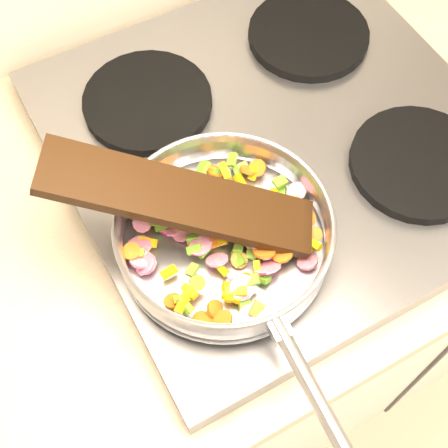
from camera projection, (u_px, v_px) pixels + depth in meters
cooktop at (277, 143)px, 0.91m from camera, size 0.60×0.60×0.04m
grate_fl at (242, 251)px, 0.79m from camera, size 0.19×0.19×0.02m
grate_fr at (418, 163)px, 0.86m from camera, size 0.19×0.19×0.02m
grate_bl at (148, 101)px, 0.91m from camera, size 0.19×0.19×0.02m
grate_br at (308, 35)px, 0.98m from camera, size 0.19×0.19×0.02m
saute_pan at (225, 234)px, 0.76m from camera, size 0.31×0.48×0.06m
vegetable_heap at (222, 231)px, 0.78m from camera, size 0.26×0.26×0.05m
wooden_spatula at (181, 198)px, 0.73m from camera, size 0.31×0.24×0.12m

